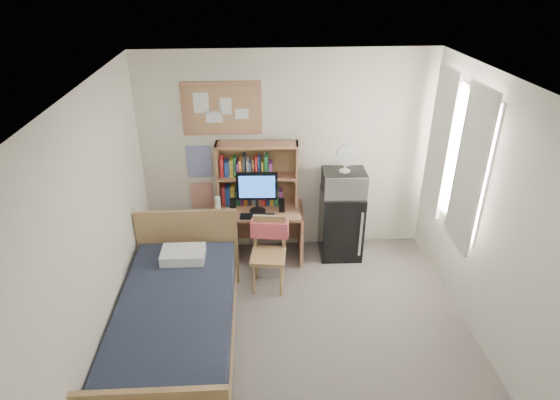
{
  "coord_description": "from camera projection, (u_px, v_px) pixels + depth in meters",
  "views": [
    {
      "loc": [
        -0.47,
        -3.35,
        3.48
      ],
      "look_at": [
        -0.15,
        1.2,
        1.13
      ],
      "focal_mm": 30.0,
      "sensor_mm": 36.0,
      "label": 1
    }
  ],
  "objects": [
    {
      "name": "poster_wave",
      "position": [
        199.0,
        162.0,
        5.8
      ],
      "size": [
        0.3,
        0.01,
        0.42
      ],
      "primitive_type": "cube",
      "color": "#2A3DAB",
      "rests_on": "wall_back"
    },
    {
      "name": "water_bottle",
      "position": [
        218.0,
        205.0,
        5.69
      ],
      "size": [
        0.07,
        0.07,
        0.23
      ],
      "primitive_type": "cylinder",
      "rotation": [
        0.0,
        0.0,
        -0.06
      ],
      "color": "white",
      "rests_on": "desk"
    },
    {
      "name": "desk_fan",
      "position": [
        346.0,
        159.0,
        5.61
      ],
      "size": [
        0.27,
        0.27,
        0.33
      ],
      "primitive_type": "cylinder",
      "rotation": [
        0.0,
        0.0,
        -0.04
      ],
      "color": "white",
      "rests_on": "microwave"
    },
    {
      "name": "ceiling",
      "position": [
        312.0,
        96.0,
        3.4
      ],
      "size": [
        3.6,
        4.2,
        0.02
      ],
      "primitive_type": "cube",
      "color": "silver",
      "rests_on": "wall_back"
    },
    {
      "name": "pillow",
      "position": [
        183.0,
        255.0,
        5.01
      ],
      "size": [
        0.46,
        0.33,
        0.11
      ],
      "primitive_type": "cube",
      "rotation": [
        0.0,
        0.0,
        -0.02
      ],
      "color": "white",
      "rests_on": "bed"
    },
    {
      "name": "keyboard",
      "position": [
        257.0,
        216.0,
        5.65
      ],
      "size": [
        0.42,
        0.16,
        0.02
      ],
      "primitive_type": "cube",
      "rotation": [
        0.0,
        0.0,
        -0.06
      ],
      "color": "black",
      "rests_on": "desk"
    },
    {
      "name": "wall_back",
      "position": [
        287.0,
        155.0,
        5.86
      ],
      "size": [
        3.6,
        0.04,
        2.6
      ],
      "primitive_type": "cube",
      "color": "white",
      "rests_on": "floor"
    },
    {
      "name": "microwave",
      "position": [
        344.0,
        183.0,
        5.75
      ],
      "size": [
        0.53,
        0.41,
        0.3
      ],
      "primitive_type": "cube",
      "rotation": [
        0.0,
        0.0,
        -0.04
      ],
      "color": "silver",
      "rests_on": "mini_fridge"
    },
    {
      "name": "monitor",
      "position": [
        257.0,
        192.0,
        5.66
      ],
      "size": [
        0.5,
        0.07,
        0.53
      ],
      "primitive_type": "cube",
      "rotation": [
        0.0,
        0.0,
        -0.06
      ],
      "color": "black",
      "rests_on": "desk"
    },
    {
      "name": "wall_right",
      "position": [
        511.0,
        238.0,
        4.11
      ],
      "size": [
        0.04,
        4.2,
        2.6
      ],
      "primitive_type": "cube",
      "color": "white",
      "rests_on": "floor"
    },
    {
      "name": "desk",
      "position": [
        258.0,
        233.0,
        6.0
      ],
      "size": [
        1.16,
        0.63,
        0.71
      ],
      "primitive_type": "cube",
      "rotation": [
        0.0,
        0.0,
        -0.06
      ],
      "color": "#AE7654",
      "rests_on": "floor"
    },
    {
      "name": "floor",
      "position": [
        304.0,
        359.0,
        4.59
      ],
      "size": [
        3.6,
        4.2,
        0.02
      ],
      "primitive_type": "cube",
      "color": "gray",
      "rests_on": "ground"
    },
    {
      "name": "bulletin_board",
      "position": [
        222.0,
        108.0,
        5.51
      ],
      "size": [
        0.94,
        0.03,
        0.64
      ],
      "primitive_type": "cube",
      "color": "tan",
      "rests_on": "wall_back"
    },
    {
      "name": "desk_chair",
      "position": [
        268.0,
        255.0,
        5.41
      ],
      "size": [
        0.49,
        0.49,
        0.87
      ],
      "primitive_type": "cube",
      "rotation": [
        0.0,
        0.0,
        -0.14
      ],
      "color": "#AC8551",
      "rests_on": "floor"
    },
    {
      "name": "speaker_left",
      "position": [
        233.0,
        205.0,
        5.74
      ],
      "size": [
        0.08,
        0.08,
        0.18
      ],
      "primitive_type": "cube",
      "rotation": [
        0.0,
        0.0,
        -0.06
      ],
      "color": "black",
      "rests_on": "desk"
    },
    {
      "name": "poster_japan",
      "position": [
        202.0,
        195.0,
        6.02
      ],
      "size": [
        0.28,
        0.01,
        0.36
      ],
      "primitive_type": "cube",
      "color": "#C64022",
      "rests_on": "wall_back"
    },
    {
      "name": "bed",
      "position": [
        177.0,
        329.0,
        4.51
      ],
      "size": [
        1.14,
        2.22,
        0.61
      ],
      "primitive_type": "cube",
      "rotation": [
        0.0,
        0.0,
        -0.02
      ],
      "color": "#1A1F2F",
      "rests_on": "floor"
    },
    {
      "name": "curtain_right",
      "position": [
        440.0,
        143.0,
        5.38
      ],
      "size": [
        0.04,
        0.55,
        1.7
      ],
      "primitive_type": "cube",
      "color": "white",
      "rests_on": "wall_right"
    },
    {
      "name": "wall_left",
      "position": [
        92.0,
        255.0,
        3.88
      ],
      "size": [
        0.04,
        4.2,
        2.6
      ],
      "primitive_type": "cube",
      "color": "white",
      "rests_on": "floor"
    },
    {
      "name": "hutch",
      "position": [
        257.0,
        174.0,
        5.78
      ],
      "size": [
        1.01,
        0.31,
        0.82
      ],
      "primitive_type": "cube",
      "rotation": [
        0.0,
        0.0,
        -0.06
      ],
      "color": "#AE7654",
      "rests_on": "desk"
    },
    {
      "name": "hoodie",
      "position": [
        270.0,
        229.0,
        5.48
      ],
      "size": [
        0.45,
        0.19,
        0.21
      ],
      "primitive_type": "cube",
      "rotation": [
        0.0,
        0.0,
        -0.14
      ],
      "color": "#DD545D",
      "rests_on": "desk_chair"
    },
    {
      "name": "mini_fridge",
      "position": [
        341.0,
        224.0,
        6.04
      ],
      "size": [
        0.54,
        0.54,
        0.89
      ],
      "primitive_type": "cube",
      "rotation": [
        0.0,
        0.0,
        -0.04
      ],
      "color": "black",
      "rests_on": "floor"
    },
    {
      "name": "speaker_right",
      "position": [
        282.0,
        205.0,
        5.75
      ],
      "size": [
        0.07,
        0.07,
        0.17
      ],
      "primitive_type": "cube",
      "rotation": [
        0.0,
        0.0,
        -0.06
      ],
      "color": "black",
      "rests_on": "desk"
    },
    {
      "name": "curtain_left",
      "position": [
        469.0,
        171.0,
        4.67
      ],
      "size": [
        0.04,
        0.55,
        1.7
      ],
      "primitive_type": "cube",
      "color": "white",
      "rests_on": "wall_right"
    },
    {
      "name": "window_unit",
      "position": [
        456.0,
        156.0,
        5.03
      ],
      "size": [
        0.1,
        1.4,
        1.7
      ],
      "primitive_type": "cube",
      "color": "white",
      "rests_on": "wall_right"
    }
  ]
}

